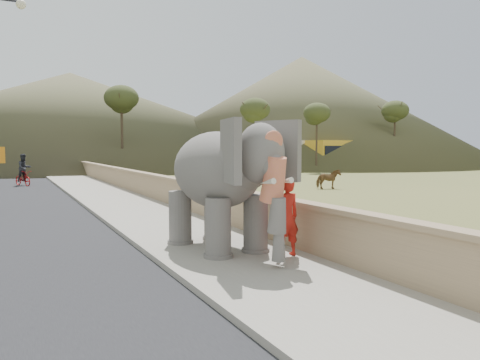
# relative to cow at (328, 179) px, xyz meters

# --- Properties ---
(ground) EXTENTS (160.00, 160.00, 0.00)m
(ground) POSITION_rel_cow_xyz_m (-12.28, -13.90, -0.57)
(ground) COLOR olive
(ground) RESTS_ON ground
(walkway) EXTENTS (3.00, 120.00, 0.15)m
(walkway) POSITION_rel_cow_xyz_m (-12.28, -3.90, -0.49)
(walkway) COLOR #9E9687
(walkway) RESTS_ON ground
(parapet) EXTENTS (0.30, 120.00, 1.10)m
(parapet) POSITION_rel_cow_xyz_m (-10.63, -3.90, -0.02)
(parapet) COLOR tan
(parapet) RESTS_ON ground
(cow) EXTENTS (1.45, 0.92, 1.14)m
(cow) POSITION_rel_cow_xyz_m (0.00, 0.00, 0.00)
(cow) COLOR brown
(cow) RESTS_ON ground
(distant_car) EXTENTS (4.47, 2.47, 1.44)m
(distant_car) POSITION_rel_cow_xyz_m (5.03, 22.14, 0.15)
(distant_car) COLOR silver
(distant_car) RESTS_ON ground
(bus_white) EXTENTS (11.27, 4.47, 3.10)m
(bus_white) POSITION_rel_cow_xyz_m (9.39, 19.68, 0.98)
(bus_white) COLOR white
(bus_white) RESTS_ON ground
(bus_orange) EXTENTS (11.27, 4.55, 3.10)m
(bus_orange) POSITION_rel_cow_xyz_m (16.69, 18.36, 0.98)
(bus_orange) COLOR gold
(bus_orange) RESTS_ON ground
(hill_right) EXTENTS (56.00, 56.00, 16.00)m
(hill_right) POSITION_rel_cow_xyz_m (23.72, 38.10, 7.43)
(hill_right) COLOR brown
(hill_right) RESTS_ON ground
(hill_far) EXTENTS (80.00, 80.00, 14.00)m
(hill_far) POSITION_rel_cow_xyz_m (-7.28, 56.10, 6.43)
(hill_far) COLOR brown
(hill_far) RESTS_ON ground
(elephant_and_man) EXTENTS (2.42, 3.97, 2.72)m
(elephant_and_man) POSITION_rel_cow_xyz_m (-12.27, -12.17, 0.93)
(elephant_and_man) COLOR slate
(elephant_and_man) RESTS_ON ground
(motorcyclist) EXTENTS (1.31, 1.88, 1.98)m
(motorcyclist) POSITION_rel_cow_xyz_m (-15.55, 10.13, 0.21)
(motorcyclist) COLOR #9C0E10
(motorcyclist) RESTS_ON ground
(trees) EXTENTS (47.62, 40.20, 8.46)m
(trees) POSITION_rel_cow_xyz_m (-9.25, 15.34, 3.20)
(trees) COLOR #473828
(trees) RESTS_ON ground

